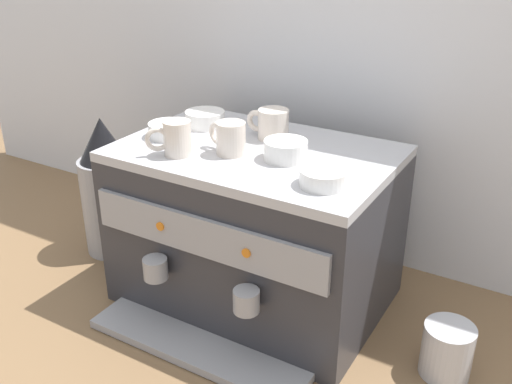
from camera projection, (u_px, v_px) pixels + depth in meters
The scene contains 12 objects.
ground_plane at pixel (256, 294), 1.52m from camera, with size 4.00×4.00×0.00m, color brown.
tiled_backsplash_wall at pixel (322, 43), 1.54m from camera, with size 2.80×0.03×1.18m, color silver.
espresso_machine at pixel (255, 227), 1.43m from camera, with size 0.63×0.53×0.40m.
ceramic_cup_0 at pixel (272, 124), 1.40m from camera, with size 0.11×0.07×0.07m.
ceramic_cup_1 at pixel (230, 138), 1.31m from camera, with size 0.10×0.07×0.07m.
ceramic_cup_2 at pixel (175, 138), 1.30m from camera, with size 0.09×0.08×0.08m.
ceramic_bowl_0 at pixel (286, 150), 1.29m from camera, with size 0.10×0.10×0.04m.
ceramic_bowl_1 at pixel (168, 130), 1.42m from camera, with size 0.10×0.10×0.03m.
ceramic_bowl_2 at pixel (324, 178), 1.16m from camera, with size 0.10×0.10×0.03m.
ceramic_bowl_3 at pixel (205, 119), 1.49m from camera, with size 0.10×0.10×0.04m.
coffee_grinder at pixel (108, 190), 1.65m from camera, with size 0.15×0.15×0.40m.
milk_pitcher at pixel (447, 350), 1.23m from camera, with size 0.11×0.11×0.12m, color #B7B7BC.
Camera 1 is at (0.64, -1.09, 0.89)m, focal length 41.04 mm.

